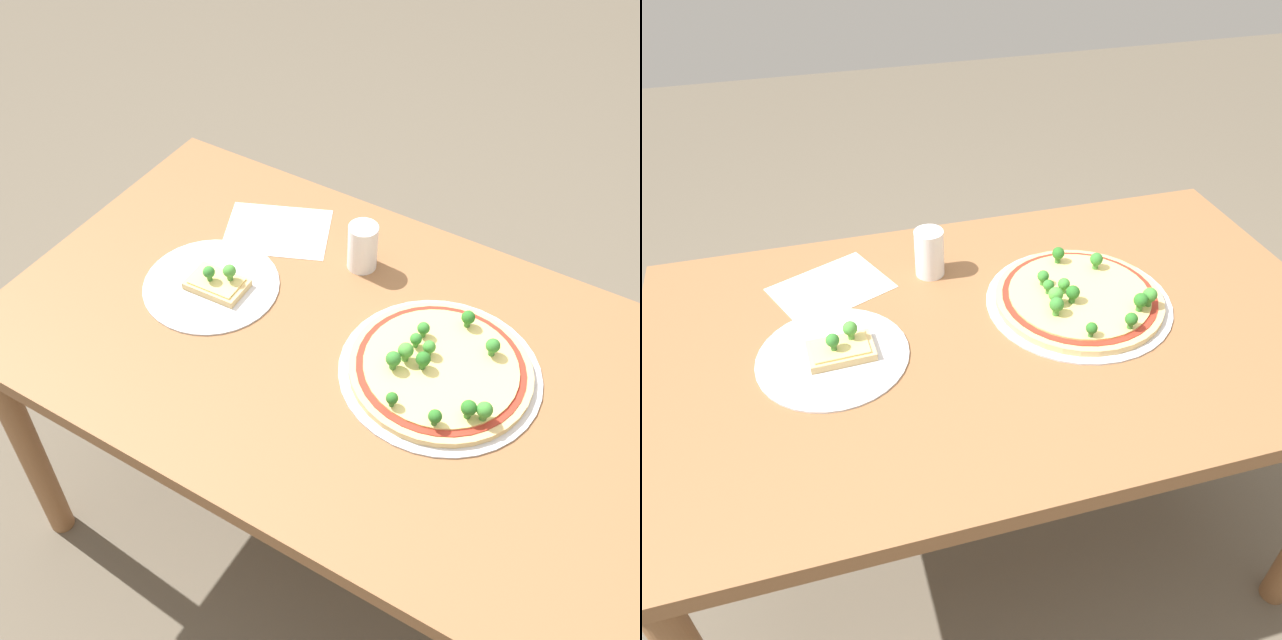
% 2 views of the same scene
% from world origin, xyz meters
% --- Properties ---
extents(ground_plane, '(8.00, 8.00, 0.00)m').
position_xyz_m(ground_plane, '(0.00, 0.00, 0.00)').
color(ground_plane, brown).
extents(dining_table, '(1.39, 0.83, 0.73)m').
position_xyz_m(dining_table, '(0.00, 0.00, 0.64)').
color(dining_table, brown).
rests_on(dining_table, ground_plane).
extents(pizza_tray_whole, '(0.38, 0.38, 0.06)m').
position_xyz_m(pizza_tray_whole, '(0.19, 0.03, 0.74)').
color(pizza_tray_whole, silver).
rests_on(pizza_tray_whole, dining_table).
extents(pizza_tray_slice, '(0.28, 0.28, 0.06)m').
position_xyz_m(pizza_tray_slice, '(-0.32, 0.00, 0.74)').
color(pizza_tray_slice, silver).
rests_on(pizza_tray_slice, dining_table).
extents(drinking_cup, '(0.06, 0.06, 0.11)m').
position_xyz_m(drinking_cup, '(-0.09, 0.22, 0.78)').
color(drinking_cup, white).
rests_on(drinking_cup, dining_table).
extents(paper_menu, '(0.28, 0.25, 0.00)m').
position_xyz_m(paper_menu, '(-0.30, 0.22, 0.73)').
color(paper_menu, silver).
rests_on(paper_menu, dining_table).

